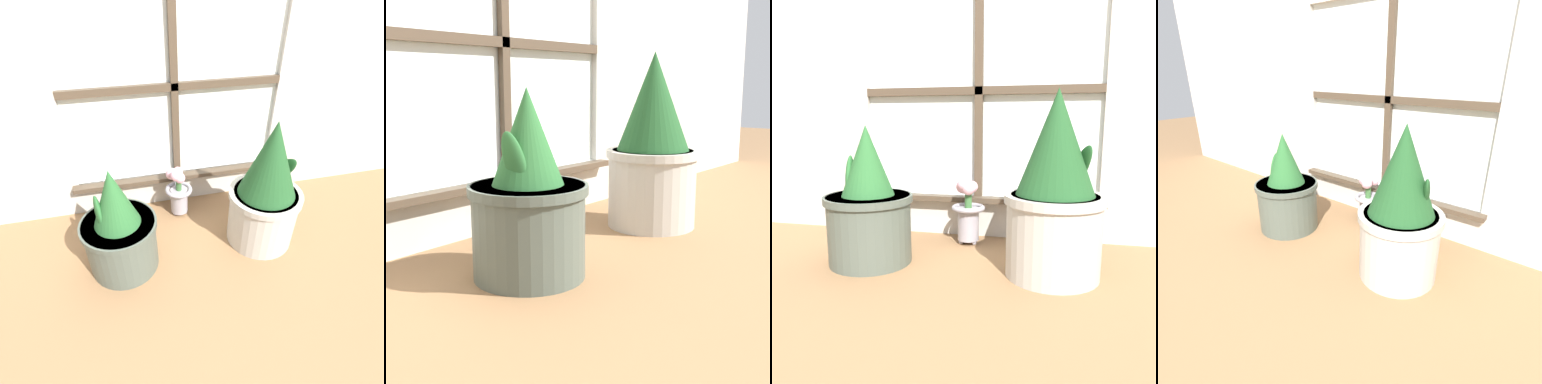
# 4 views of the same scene
# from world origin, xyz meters

# --- Properties ---
(ground_plane) EXTENTS (10.00, 10.00, 0.00)m
(ground_plane) POSITION_xyz_m (0.00, 0.00, 0.00)
(ground_plane) COLOR olive
(potted_plant_left) EXTENTS (0.33, 0.33, 0.52)m
(potted_plant_left) POSITION_xyz_m (-0.34, 0.21, 0.21)
(potted_plant_left) COLOR #4C564C
(potted_plant_left) RESTS_ON ground_plane
(potted_plant_right) EXTENTS (0.34, 0.34, 0.64)m
(potted_plant_right) POSITION_xyz_m (0.34, 0.23, 0.29)
(potted_plant_right) COLOR #B7B2A8
(potted_plant_right) RESTS_ON ground_plane
(flower_vase) EXTENTS (0.15, 0.15, 0.30)m
(flower_vase) POSITION_xyz_m (-0.02, 0.52, 0.16)
(flower_vase) COLOR #99939E
(flower_vase) RESTS_ON ground_plane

